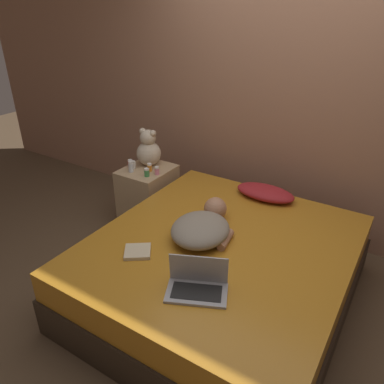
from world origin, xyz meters
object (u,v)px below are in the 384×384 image
(pillow, at_px, (265,193))
(person_lying, at_px, (203,226))
(teddy_bear, at_px, (149,150))
(bottle_red, at_px, (130,163))
(bottle_green, at_px, (147,172))
(bottle_orange, at_px, (150,167))
(bottle_clear, at_px, (131,167))
(laptop, at_px, (197,284))
(book, at_px, (138,252))
(bottle_pink, at_px, (157,171))
(bottle_white, at_px, (133,165))

(pillow, height_order, person_lying, person_lying)
(teddy_bear, distance_m, bottle_red, 0.22)
(bottle_green, bearing_deg, bottle_orange, 115.53)
(bottle_red, relative_size, bottle_clear, 0.67)
(person_lying, bearing_deg, bottle_orange, 139.23)
(bottle_clear, bearing_deg, bottle_red, 133.86)
(laptop, distance_m, book, 0.53)
(teddy_bear, relative_size, bottle_green, 4.68)
(bottle_clear, bearing_deg, bottle_green, 0.38)
(bottle_clear, bearing_deg, teddy_bear, 79.80)
(laptop, height_order, bottle_green, laptop)
(bottle_pink, bearing_deg, book, -59.83)
(bottle_pink, xyz_separation_m, bottle_white, (-0.28, -0.00, -0.00))
(teddy_bear, distance_m, bottle_pink, 0.27)
(teddy_bear, xyz_separation_m, bottle_white, (-0.08, -0.15, -0.12))
(bottle_pink, bearing_deg, bottle_red, 178.11)
(bottle_white, bearing_deg, bottle_clear, -65.05)
(bottle_green, height_order, bottle_pink, same)
(teddy_bear, bearing_deg, bottle_red, -134.82)
(bottle_orange, relative_size, bottle_pink, 0.97)
(person_lying, bearing_deg, bottle_white, 144.67)
(person_lying, height_order, laptop, laptop)
(bottle_red, relative_size, bottle_pink, 0.92)
(bottle_red, xyz_separation_m, bottle_white, (0.05, -0.02, 0.00))
(laptop, height_order, bottle_clear, laptop)
(laptop, xyz_separation_m, bottle_red, (-1.41, 1.07, 0.06))
(laptop, xyz_separation_m, bottle_pink, (-1.08, 1.06, 0.06))
(bottle_white, bearing_deg, teddy_bear, 62.40)
(bottle_orange, relative_size, book, 0.32)
(bottle_clear, bearing_deg, book, -47.76)
(bottle_red, relative_size, book, 0.30)
(pillow, xyz_separation_m, teddy_bear, (-1.17, -0.08, 0.18))
(bottle_green, bearing_deg, person_lying, -28.21)
(laptop, xyz_separation_m, bottle_orange, (-1.19, 1.08, 0.06))
(laptop, xyz_separation_m, bottle_white, (-1.36, 1.05, 0.06))
(bottle_orange, xyz_separation_m, bottle_white, (-0.17, -0.03, -0.00))
(person_lying, distance_m, bottle_green, 1.00)
(laptop, height_order, bottle_red, laptop)
(person_lying, relative_size, bottle_orange, 8.68)
(pillow, height_order, bottle_orange, bottle_orange)
(teddy_bear, distance_m, bottle_clear, 0.25)
(bottle_clear, xyz_separation_m, book, (0.80, -0.88, -0.11))
(bottle_pink, bearing_deg, person_lying, -33.80)
(bottle_green, bearing_deg, pillow, 16.58)
(laptop, distance_m, bottle_white, 1.72)
(bottle_red, distance_m, book, 1.32)
(bottle_green, relative_size, bottle_red, 1.09)
(pillow, bearing_deg, teddy_bear, -175.97)
(bottle_white, bearing_deg, pillow, 10.39)
(person_lying, relative_size, bottle_green, 8.39)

